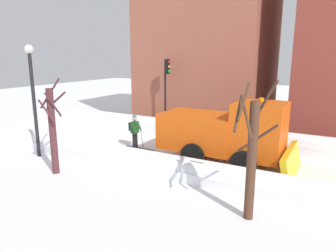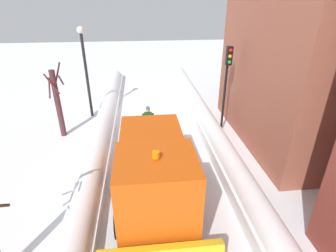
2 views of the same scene
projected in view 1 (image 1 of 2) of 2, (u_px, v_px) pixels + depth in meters
name	position (u px, v px, depth m)	size (l,w,h in m)	color
ground_plane	(253.00, 165.00, 13.76)	(80.00, 80.00, 0.00)	white
snowbank_left	(267.00, 141.00, 16.05)	(1.10, 36.00, 1.02)	white
snowbank_right	(234.00, 180.00, 11.30)	(1.10, 36.00, 0.90)	white
building_brick_near	(209.00, 37.00, 21.91)	(7.61, 8.51, 12.13)	#9E5642
plow_truck	(227.00, 132.00, 13.59)	(3.20, 5.98, 3.12)	#DB510F
skier	(135.00, 130.00, 16.10)	(0.62, 1.80, 1.81)	black
traffic_light_pole	(167.00, 82.00, 19.21)	(0.28, 0.42, 4.57)	black
street_lamp	(33.00, 88.00, 14.27)	(0.40, 0.40, 5.27)	black
bare_tree_near	(53.00, 129.00, 12.46)	(0.88, 1.04, 3.93)	#4F282C
bare_tree_mid	(251.00, 156.00, 8.89)	(1.33, 1.22, 4.20)	#4C2F20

